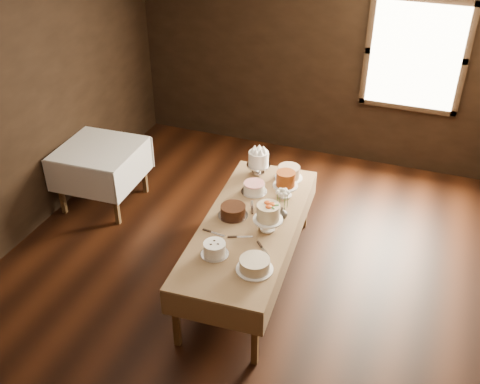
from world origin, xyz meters
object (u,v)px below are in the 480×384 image
Objects in this scene: cake_speckled at (289,173)px; cake_server_c at (252,205)px; cake_server_b at (265,252)px; side_table at (100,154)px; cake_server_e at (218,234)px; flower_vase at (282,213)px; cake_chocolate at (233,211)px; cake_flowers at (268,219)px; cake_server_a at (245,237)px; cake_swirl at (215,249)px; cake_cream at (255,265)px; cake_caramel at (285,186)px; cake_lattice at (254,188)px; cake_meringue at (258,163)px; display_table at (250,227)px; cake_server_d at (280,211)px.

cake_speckled reaches higher than cake_server_c.
side_table is at bearing -157.90° from cake_server_b.
cake_server_e is 1.96× the size of flower_vase.
cake_chocolate is 1.13× the size of cake_flowers.
side_table is at bearing 134.20° from cake_server_a.
cake_swirl is 0.39m from cake_server_a.
cake_cream is at bearing -89.44° from flower_vase.
cake_caramel reaches higher than cake_server_e.
cake_lattice is at bearing -4.99° from side_table.
side_table is 3.98× the size of cake_server_e.
cake_server_c is (-0.12, 0.53, 0.00)m from cake_server_a.
cake_caramel reaches higher than cake_meringue.
cake_server_a is at bearing -94.08° from cake_speckled.
side_table is at bearing 158.69° from cake_server_e.
cake_cream is (0.42, -1.18, 0.01)m from cake_lattice.
side_table is at bearing -174.30° from cake_speckled.
cake_server_a is at bearing -81.54° from display_table.
display_table is 9.78× the size of cake_server_c.
cake_server_d is (0.19, 0.52, 0.00)m from cake_server_a.
cake_lattice is at bearing 105.10° from display_table.
cake_cream is 1.01m from cake_server_c.
flower_vase is at bearing -55.87° from cake_meringue.
cake_server_e is at bearing 144.11° from cake_cream.
cake_server_e reaches higher than display_table.
flower_vase is (0.41, -0.35, 0.01)m from cake_lattice.
cake_server_d is at bearing 67.87° from cake_swirl.
cake_meringue is at bearing 93.81° from cake_swirl.
cake_chocolate reaches higher than side_table.
cake_swirl is at bearing -121.73° from cake_flowers.
cake_flowers reaches higher than display_table.
cake_server_d is (0.10, -0.66, -0.06)m from cake_speckled.
cake_server_b is 0.67m from cake_server_d.
cake_server_d is 1.96× the size of flower_vase.
cake_caramel is 0.97m from cake_server_e.
display_table is at bearing 172.76° from cake_server_b.
cake_server_c is (-0.08, 0.30, 0.06)m from display_table.
display_table is at bearing 174.65° from cake_server_c.
cake_server_e is at bearing -94.52° from cake_chocolate.
cake_flowers is at bearing 35.52° from cake_server_e.
cake_chocolate is (-0.19, 0.05, 0.11)m from display_table.
display_table is 0.25m from cake_server_a.
flower_vase is at bearing -78.80° from cake_speckled.
display_table is 0.48m from cake_server_b.
cake_caramel is at bearing 70.71° from cake_server_e.
cake_speckled is 0.37m from cake_caramel.
cake_meringue is 1.51m from cake_swirl.
flower_vase is (0.15, -0.76, -0.01)m from cake_speckled.
display_table is at bearing -145.70° from flower_vase.
cake_meringue reaches higher than cake_lattice.
cake_lattice is 0.68m from cake_flowers.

